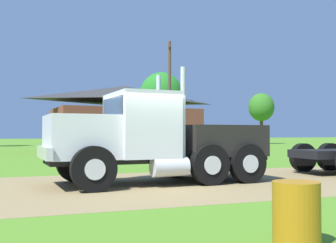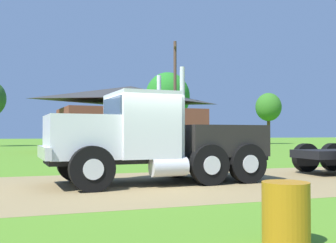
% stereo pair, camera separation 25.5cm
% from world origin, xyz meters
% --- Properties ---
extents(ground_plane, '(200.00, 200.00, 0.00)m').
position_xyz_m(ground_plane, '(0.00, 0.00, 0.00)').
color(ground_plane, '#538824').
extents(dirt_track, '(120.00, 6.86, 0.01)m').
position_xyz_m(dirt_track, '(0.00, 0.00, 0.00)').
color(dirt_track, '#927C50').
rests_on(dirt_track, ground_plane).
extents(truck_foreground_white, '(6.73, 2.93, 3.29)m').
position_xyz_m(truck_foreground_white, '(0.40, 0.40, 1.25)').
color(truck_foreground_white, black).
rests_on(truck_foreground_white, ground_plane).
extents(steel_barrel, '(0.61, 0.61, 0.82)m').
position_xyz_m(steel_barrel, '(0.07, -6.47, 0.41)').
color(steel_barrel, '#B27214').
rests_on(steel_barrel, ground_plane).
extents(shed_building, '(12.23, 7.79, 5.38)m').
position_xyz_m(shed_building, '(4.91, 21.96, 2.60)').
color(shed_building, brown).
rests_on(shed_building, ground_plane).
extents(utility_pole_far, '(0.85, 2.13, 9.25)m').
position_xyz_m(utility_pole_far, '(8.55, 21.14, 4.88)').
color(utility_pole_far, brown).
rests_on(utility_pole_far, ground_plane).
extents(tree_right, '(4.83, 4.83, 8.05)m').
position_xyz_m(tree_right, '(11.07, 30.50, 5.37)').
color(tree_right, '#513823').
rests_on(tree_right, ground_plane).
extents(tree_far_right, '(3.43, 3.43, 6.83)m').
position_xyz_m(tree_far_right, '(27.13, 35.77, 4.89)').
color(tree_far_right, '#513823').
rests_on(tree_far_right, ground_plane).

